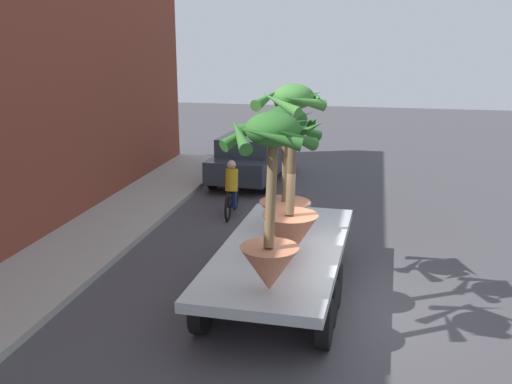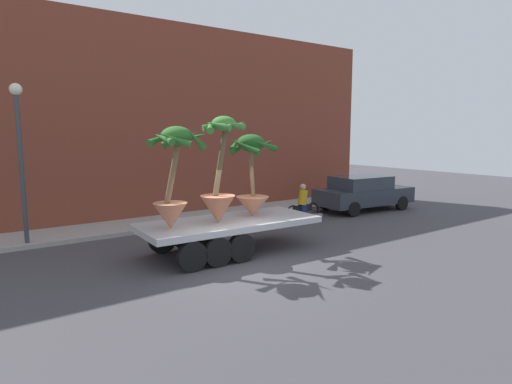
# 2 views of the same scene
# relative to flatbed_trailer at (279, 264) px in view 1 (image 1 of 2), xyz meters

# --- Properties ---
(ground_plane) EXTENTS (60.00, 60.00, 0.00)m
(ground_plane) POSITION_rel_flatbed_trailer_xyz_m (-0.12, -1.24, -0.75)
(ground_plane) COLOR #423F44
(sidewalk) EXTENTS (24.00, 2.20, 0.15)m
(sidewalk) POSITION_rel_flatbed_trailer_xyz_m (-0.12, 4.86, -0.67)
(sidewalk) COLOR #A39E99
(sidewalk) RESTS_ON ground
(flatbed_trailer) EXTENTS (6.33, 2.37, 0.98)m
(flatbed_trailer) POSITION_rel_flatbed_trailer_xyz_m (0.00, 0.00, 0.00)
(flatbed_trailer) COLOR #B7BABF
(flatbed_trailer) RESTS_ON ground
(potted_palm_rear) EXTENTS (1.34, 1.28, 3.01)m
(potted_palm_rear) POSITION_rel_flatbed_trailer_xyz_m (-0.17, -0.22, 1.41)
(potted_palm_rear) COLOR #B26647
(potted_palm_rear) RESTS_ON flatbed_trailer
(potted_palm_middle) EXTENTS (1.43, 1.52, 2.51)m
(potted_palm_middle) POSITION_rel_flatbed_trailer_xyz_m (1.13, 0.08, 1.43)
(potted_palm_middle) COLOR #C17251
(potted_palm_middle) RESTS_ON flatbed_trailer
(potted_palm_front) EXTENTS (1.55, 1.68, 2.72)m
(potted_palm_front) POSITION_rel_flatbed_trailer_xyz_m (-1.50, -0.11, 1.64)
(potted_palm_front) COLOR #C17251
(potted_palm_front) RESTS_ON flatbed_trailer
(cyclist) EXTENTS (1.84, 0.36, 1.54)m
(cyclist) POSITION_rel_flatbed_trailer_xyz_m (5.04, 2.14, -0.08)
(cyclist) COLOR black
(cyclist) RESTS_ON ground
(parked_car) EXTENTS (4.72, 2.25, 1.58)m
(parked_car) POSITION_rel_flatbed_trailer_xyz_m (8.90, 2.38, 0.08)
(parked_car) COLOR #2D333D
(parked_car) RESTS_ON ground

